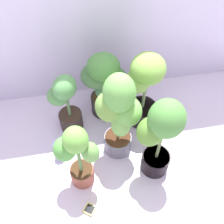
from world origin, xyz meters
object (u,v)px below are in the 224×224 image
object	(u,v)px
potted_plant_back_left	(66,103)
nutrient_bottle	(60,149)
potted_plant_front_left	(77,155)
hygrometer_box	(90,209)
potted_plant_back_right	(144,86)
potted_plant_center	(119,113)
potted_plant_back_center	(104,82)
potted_plant_front_right	(159,135)

from	to	relation	value
potted_plant_back_left	nutrient_bottle	size ratio (longest dim) A/B	3.44
potted_plant_front_left	hygrometer_box	bearing A→B (deg)	-83.90
potted_plant_back_right	potted_plant_center	size ratio (longest dim) A/B	0.88
potted_plant_back_right	potted_plant_front_left	size ratio (longest dim) A/B	1.09
nutrient_bottle	potted_plant_back_right	bearing A→B (deg)	18.63
potted_plant_back_left	nutrient_bottle	distance (m)	0.40
potted_plant_center	potted_plant_back_right	bearing A→B (deg)	46.51
potted_plant_front_left	potted_plant_center	xyz separation A→B (m)	(0.35, 0.23, 0.11)
potted_plant_back_left	potted_plant_front_left	distance (m)	0.55
potted_plant_back_center	potted_plant_front_right	distance (m)	0.74
potted_plant_back_left	potted_plant_back_center	bearing A→B (deg)	20.25
potted_plant_back_left	potted_plant_back_right	bearing A→B (deg)	-2.25
potted_plant_center	potted_plant_front_right	bearing A→B (deg)	-43.33
potted_plant_back_left	potted_plant_center	xyz separation A→B (m)	(0.39, -0.32, 0.17)
potted_plant_back_center	potted_plant_front_right	world-z (taller)	potted_plant_front_right
potted_plant_center	hygrometer_box	world-z (taller)	potted_plant_center
potted_plant_back_left	potted_plant_center	world-z (taller)	potted_plant_center
potted_plant_back_right	potted_plant_front_right	distance (m)	0.53
potted_plant_back_left	hygrometer_box	distance (m)	0.89
potted_plant_front_left	potted_plant_center	size ratio (longest dim) A/B	0.80
potted_plant_back_center	hygrometer_box	distance (m)	1.06
potted_plant_back_right	potted_plant_front_right	world-z (taller)	potted_plant_front_right
potted_plant_back_right	potted_plant_back_center	world-z (taller)	potted_plant_back_right
potted_plant_center	hygrometer_box	distance (m)	0.78
potted_plant_back_right	potted_plant_back_center	size ratio (longest dim) A/B	1.14
potted_plant_front_left	potted_plant_back_left	bearing A→B (deg)	94.84
potted_plant_front_left	potted_plant_center	distance (m)	0.43
potted_plant_back_left	potted_plant_back_center	xyz separation A→B (m)	(0.35, 0.13, 0.06)
potted_plant_front_left	potted_plant_front_right	distance (m)	0.60
potted_plant_back_center	hygrometer_box	bearing A→B (deg)	-106.42
potted_plant_front_right	potted_plant_center	bearing A→B (deg)	136.67
potted_plant_back_left	potted_plant_front_right	size ratio (longest dim) A/B	0.76
potted_plant_back_right	nutrient_bottle	xyz separation A→B (m)	(-0.78, -0.26, -0.36)
potted_plant_front_right	potted_plant_center	world-z (taller)	potted_plant_center
potted_plant_back_right	hygrometer_box	world-z (taller)	potted_plant_back_right
potted_plant_back_right	potted_plant_front_right	xyz separation A→B (m)	(-0.03, -0.52, 0.05)
potted_plant_front_left	hygrometer_box	xyz separation A→B (m)	(0.03, -0.27, -0.39)
potted_plant_front_left	potted_plant_center	world-z (taller)	potted_plant_center
potted_plant_back_center	nutrient_bottle	xyz separation A→B (m)	(-0.46, -0.42, -0.32)
potted_plant_front_right	hygrometer_box	world-z (taller)	potted_plant_front_right
potted_plant_back_center	potted_plant_back_right	bearing A→B (deg)	-26.64
potted_plant_center	nutrient_bottle	bearing A→B (deg)	176.88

